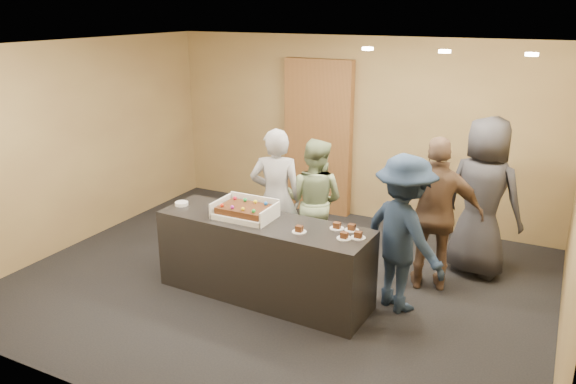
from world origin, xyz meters
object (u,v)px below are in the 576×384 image
(plate_stack, at_px, (182,204))
(person_brown_extra, at_px, (436,215))
(person_server_grey, at_px, (276,198))
(storage_cabinet, at_px, (318,138))
(person_dark_suit, at_px, (483,197))
(person_sage_man, at_px, (314,201))
(cake_box, at_px, (246,213))
(serving_counter, at_px, (264,259))
(person_navy_man, at_px, (403,234))
(sheet_cake, at_px, (245,209))

(plate_stack, height_order, person_brown_extra, person_brown_extra)
(person_server_grey, bearing_deg, storage_cabinet, -101.03)
(person_dark_suit, bearing_deg, storage_cabinet, -6.94)
(plate_stack, distance_m, person_sage_man, 1.63)
(storage_cabinet, bearing_deg, cake_box, -82.25)
(serving_counter, xyz_separation_m, cake_box, (-0.23, 0.02, 0.49))
(person_brown_extra, relative_size, person_dark_suit, 0.92)
(cake_box, xyz_separation_m, person_navy_man, (1.64, 0.43, -0.10))
(cake_box, height_order, person_sage_man, person_sage_man)
(serving_counter, distance_m, person_sage_man, 1.17)
(plate_stack, bearing_deg, storage_cabinet, 80.17)
(plate_stack, bearing_deg, person_navy_man, 10.01)
(serving_counter, bearing_deg, person_brown_extra, 35.83)
(person_dark_suit, bearing_deg, person_navy_man, 80.40)
(sheet_cake, height_order, plate_stack, sheet_cake)
(cake_box, distance_m, person_server_grey, 0.77)
(serving_counter, bearing_deg, person_dark_suit, 42.30)
(sheet_cake, distance_m, person_dark_suit, 2.80)
(plate_stack, xyz_separation_m, person_dark_suit, (3.10, 1.68, 0.04))
(serving_counter, bearing_deg, sheet_cake, -177.70)
(person_navy_man, xyz_separation_m, person_brown_extra, (0.19, 0.62, 0.04))
(sheet_cake, relative_size, person_sage_man, 0.35)
(sheet_cake, bearing_deg, person_dark_suit, 37.03)
(sheet_cake, height_order, person_server_grey, person_server_grey)
(storage_cabinet, bearing_deg, person_navy_man, -49.33)
(plate_stack, distance_m, person_dark_suit, 3.52)
(plate_stack, bearing_deg, serving_counter, -0.42)
(person_brown_extra, bearing_deg, serving_counter, 16.54)
(person_navy_man, bearing_deg, plate_stack, 41.50)
(serving_counter, relative_size, cake_box, 3.74)
(person_server_grey, xyz_separation_m, person_sage_man, (0.36, 0.33, -0.08))
(plate_stack, distance_m, person_brown_extra, 2.90)
(serving_counter, height_order, storage_cabinet, storage_cabinet)
(cake_box, relative_size, person_sage_man, 0.41)
(person_sage_man, bearing_deg, person_navy_man, 152.60)
(serving_counter, distance_m, plate_stack, 1.18)
(cake_box, bearing_deg, person_brown_extra, 29.61)
(serving_counter, height_order, person_server_grey, person_server_grey)
(cake_box, distance_m, person_dark_suit, 2.79)
(storage_cabinet, bearing_deg, sheet_cake, -82.33)
(plate_stack, relative_size, person_navy_man, 0.09)
(person_brown_extra, bearing_deg, storage_cabinet, -55.08)
(cake_box, bearing_deg, person_sage_man, 73.32)
(person_navy_man, height_order, person_dark_suit, person_dark_suit)
(plate_stack, bearing_deg, person_brown_extra, 21.43)
(serving_counter, bearing_deg, person_server_grey, 110.52)
(storage_cabinet, relative_size, person_brown_extra, 1.33)
(serving_counter, relative_size, sheet_cake, 4.39)
(plate_stack, bearing_deg, person_dark_suit, 28.46)
(plate_stack, height_order, person_dark_suit, person_dark_suit)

